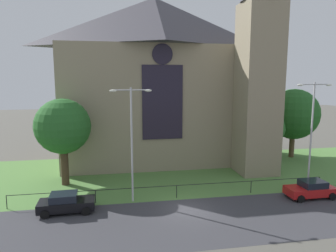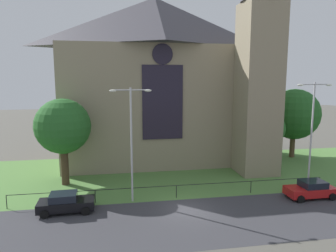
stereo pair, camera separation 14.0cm
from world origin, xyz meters
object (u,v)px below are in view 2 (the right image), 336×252
parked_car_black (66,203)px  church_building (162,79)px  tree_right_near (267,129)px  streetlamp_far (312,124)px  parked_car_red (311,189)px  tree_left_near (63,127)px  streetlamp_near (131,132)px  tree_right_far (294,114)px

parked_car_black → church_building: bearing=54.5°
tree_right_near → streetlamp_far: bearing=-81.2°
tree_right_near → parked_car_black: 22.18m
church_building → parked_car_red: church_building is taller
church_building → parked_car_black: (-9.75, -14.66, -9.53)m
tree_left_near → streetlamp_near: streetlamp_near is taller
tree_left_near → parked_car_red: bearing=-18.5°
tree_right_far → parked_car_red: bearing=-115.5°
parked_car_red → tree_left_near: bearing=-18.9°
church_building → streetlamp_near: (-4.56, -13.35, -4.34)m
tree_right_near → parked_car_black: tree_right_near is taller
streetlamp_far → parked_car_black: 22.13m
tree_right_far → streetlamp_far: bearing=-115.1°
streetlamp_far → parked_car_black: size_ratio=2.33×
tree_left_near → tree_right_far: 28.55m
tree_right_near → parked_car_red: bearing=-89.8°
church_building → streetlamp_far: church_building is taller
tree_right_near → parked_car_black: bearing=-159.5°
parked_car_red → tree_right_far: bearing=-115.9°
tree_left_near → church_building: bearing=36.5°
streetlamp_far → tree_right_near: bearing=98.8°
tree_right_near → streetlamp_near: streetlamp_near is taller
church_building → parked_car_red: 20.87m
church_building → tree_right_far: 17.78m
tree_left_near → parked_car_black: tree_left_near is taller
streetlamp_far → parked_car_red: streetlamp_far is taller
streetlamp_far → parked_car_red: 5.79m
church_building → tree_left_near: size_ratio=3.10×
tree_right_far → tree_right_near: bearing=-140.8°
church_building → streetlamp_near: size_ratio=2.73×
parked_car_black → parked_car_red: same height
church_building → tree_left_near: 14.18m
parked_car_black → tree_left_near: bearing=97.0°
streetlamp_near → tree_right_near: bearing=22.6°
parked_car_black → parked_car_red: (20.46, -0.50, 0.00)m
streetlamp_near → parked_car_red: (15.27, -1.82, -5.19)m
tree_right_near → tree_left_near: bearing=-177.4°
tree_right_near → tree_right_far: 8.31m
tree_right_far → parked_car_red: tree_right_far is taller
tree_left_near → streetlamp_far: size_ratio=0.85×
tree_right_far → tree_left_near: bearing=-167.5°
parked_car_black → parked_car_red: size_ratio=1.01×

